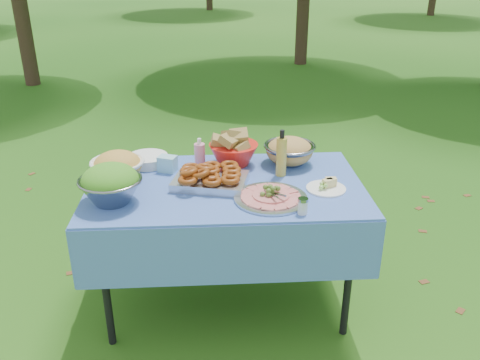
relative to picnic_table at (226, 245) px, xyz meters
name	(u,v)px	position (x,y,z in m)	size (l,w,h in m)	color
ground	(227,300)	(0.00, 0.00, -0.38)	(80.00, 80.00, 0.00)	#0B3E0B
picnic_table	(226,245)	(0.00, 0.00, 0.00)	(1.46, 0.86, 0.76)	#84BDFF
salad_bowl	(110,184)	(-0.57, -0.18, 0.48)	(0.31, 0.31, 0.20)	gray
pasta_bowl_white	(118,166)	(-0.58, 0.10, 0.46)	(0.28, 0.28, 0.16)	white
plate_stack	(148,160)	(-0.44, 0.30, 0.41)	(0.23, 0.23, 0.06)	white
wipes_box	(168,164)	(-0.32, 0.20, 0.42)	(0.10, 0.07, 0.09)	#9AE1F3
sanitizer_bottle	(200,153)	(-0.14, 0.24, 0.47)	(0.06, 0.06, 0.17)	pink
bread_bowl	(234,149)	(0.06, 0.28, 0.48)	(0.28, 0.28, 0.19)	red
pasta_bowl_steel	(289,151)	(0.38, 0.27, 0.46)	(0.29, 0.29, 0.16)	gray
fried_tray	(210,177)	(-0.08, -0.01, 0.42)	(0.38, 0.27, 0.09)	#B9BABE
charcuterie_platter	(271,192)	(0.22, -0.19, 0.42)	(0.37, 0.37, 0.08)	#B9BDC1
oil_bottle	(281,153)	(0.31, 0.10, 0.51)	(0.06, 0.06, 0.26)	gold
cheese_plate	(326,184)	(0.52, -0.10, 0.41)	(0.21, 0.21, 0.06)	white
shaker	(303,206)	(0.35, -0.35, 0.42)	(0.05, 0.05, 0.08)	silver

